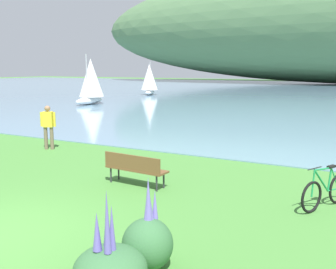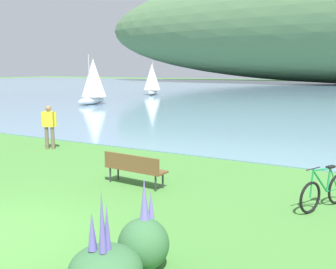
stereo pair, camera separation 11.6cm
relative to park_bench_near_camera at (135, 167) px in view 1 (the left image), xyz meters
name	(u,v)px [view 1 (the left image)]	position (x,y,z in m)	size (l,w,h in m)	color
bay_water	(321,93)	(-0.63, 44.01, -0.50)	(180.00, 80.00, 0.04)	#6B8EA8
park_bench_near_camera	(135,167)	(0.00, 0.00, 0.00)	(1.83, 0.61, 0.88)	brown
bicycle_leaning_near_bench	(325,191)	(4.72, 0.61, -0.12)	(0.83, 1.62, 1.01)	black
person_at_shoreline	(48,124)	(-5.55, 2.46, 0.46)	(0.57, 0.35, 1.71)	#72604C
echium_bush_closest_to_camera	(148,242)	(2.57, -3.62, -0.07)	(0.81, 0.81, 1.50)	#386B3D
echium_bush_beside_closest	(110,267)	(2.42, -4.39, -0.16)	(1.06, 1.06, 1.54)	#386B3D
sailboat_toward_hillside	(149,79)	(-17.55, 30.34, 1.32)	(2.48, 3.38, 3.83)	white
sailboat_far_off	(91,81)	(-16.13, 18.13, 1.50)	(2.28, 3.65, 4.22)	white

